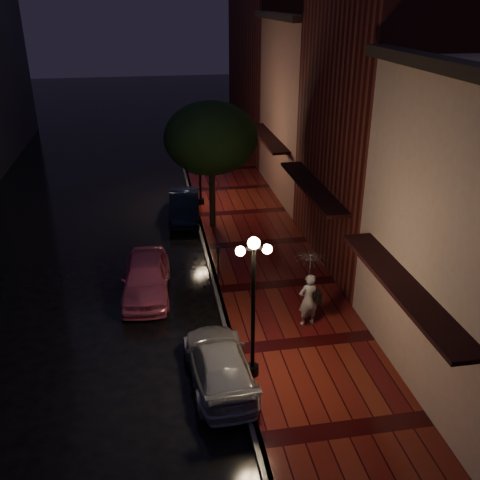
{
  "coord_description": "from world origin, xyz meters",
  "views": [
    {
      "loc": [
        -2.11,
        -17.09,
        10.03
      ],
      "look_at": [
        1.12,
        1.49,
        1.4
      ],
      "focal_mm": 40.0,
      "sensor_mm": 36.0,
      "label": 1
    }
  ],
  "objects_px": {
    "woman_with_umbrella": "(310,278)",
    "parking_meter": "(218,260)",
    "pink_car": "(146,277)",
    "street_tree": "(211,140)",
    "navy_car": "(184,205)",
    "streetlamp_near": "(253,301)",
    "streetlamp_far": "(199,158)",
    "silver_car": "(219,363)"
  },
  "relations": [
    {
      "from": "woman_with_umbrella",
      "to": "parking_meter",
      "type": "height_order",
      "value": "woman_with_umbrella"
    },
    {
      "from": "streetlamp_far",
      "to": "navy_car",
      "type": "relative_size",
      "value": 1.06
    },
    {
      "from": "woman_with_umbrella",
      "to": "parking_meter",
      "type": "relative_size",
      "value": 1.81
    },
    {
      "from": "silver_car",
      "to": "woman_with_umbrella",
      "type": "height_order",
      "value": "woman_with_umbrella"
    },
    {
      "from": "streetlamp_far",
      "to": "pink_car",
      "type": "relative_size",
      "value": 1.03
    },
    {
      "from": "pink_car",
      "to": "parking_meter",
      "type": "distance_m",
      "value": 2.74
    },
    {
      "from": "woman_with_umbrella",
      "to": "street_tree",
      "type": "bearing_deg",
      "value": -89.71
    },
    {
      "from": "pink_car",
      "to": "silver_car",
      "type": "height_order",
      "value": "pink_car"
    },
    {
      "from": "pink_car",
      "to": "silver_car",
      "type": "xyz_separation_m",
      "value": [
        1.95,
        -5.27,
        -0.11
      ]
    },
    {
      "from": "street_tree",
      "to": "parking_meter",
      "type": "relative_size",
      "value": 4.07
    },
    {
      "from": "streetlamp_far",
      "to": "navy_car",
      "type": "height_order",
      "value": "streetlamp_far"
    },
    {
      "from": "pink_car",
      "to": "silver_car",
      "type": "distance_m",
      "value": 5.62
    },
    {
      "from": "street_tree",
      "to": "navy_car",
      "type": "height_order",
      "value": "street_tree"
    },
    {
      "from": "streetlamp_near",
      "to": "parking_meter",
      "type": "bearing_deg",
      "value": 92.03
    },
    {
      "from": "pink_car",
      "to": "woman_with_umbrella",
      "type": "relative_size",
      "value": 1.62
    },
    {
      "from": "street_tree",
      "to": "pink_car",
      "type": "bearing_deg",
      "value": -119.18
    },
    {
      "from": "streetlamp_near",
      "to": "woman_with_umbrella",
      "type": "xyz_separation_m",
      "value": [
        2.28,
        2.23,
        -0.74
      ]
    },
    {
      "from": "pink_car",
      "to": "navy_car",
      "type": "relative_size",
      "value": 1.03
    },
    {
      "from": "streetlamp_far",
      "to": "parking_meter",
      "type": "bearing_deg",
      "value": -91.37
    },
    {
      "from": "streetlamp_near",
      "to": "silver_car",
      "type": "relative_size",
      "value": 1.04
    },
    {
      "from": "streetlamp_near",
      "to": "pink_car",
      "type": "relative_size",
      "value": 1.03
    },
    {
      "from": "parking_meter",
      "to": "navy_car",
      "type": "bearing_deg",
      "value": 111.73
    },
    {
      "from": "streetlamp_near",
      "to": "silver_car",
      "type": "bearing_deg",
      "value": 176.28
    },
    {
      "from": "streetlamp_near",
      "to": "pink_car",
      "type": "height_order",
      "value": "streetlamp_near"
    },
    {
      "from": "navy_car",
      "to": "parking_meter",
      "type": "xyz_separation_m",
      "value": [
        0.75,
        -6.91,
        0.34
      ]
    },
    {
      "from": "streetlamp_far",
      "to": "street_tree",
      "type": "distance_m",
      "value": 3.44
    },
    {
      "from": "streetlamp_near",
      "to": "pink_car",
      "type": "bearing_deg",
      "value": 118.59
    },
    {
      "from": "parking_meter",
      "to": "streetlamp_far",
      "type": "bearing_deg",
      "value": 104.16
    },
    {
      "from": "streetlamp_near",
      "to": "parking_meter",
      "type": "distance_m",
      "value": 5.88
    },
    {
      "from": "pink_car",
      "to": "silver_car",
      "type": "bearing_deg",
      "value": -66.25
    },
    {
      "from": "streetlamp_near",
      "to": "streetlamp_far",
      "type": "bearing_deg",
      "value": 90.0
    },
    {
      "from": "silver_car",
      "to": "parking_meter",
      "type": "distance_m",
      "value": 5.66
    },
    {
      "from": "streetlamp_far",
      "to": "street_tree",
      "type": "bearing_deg",
      "value": -85.09
    },
    {
      "from": "streetlamp_far",
      "to": "pink_car",
      "type": "height_order",
      "value": "streetlamp_far"
    },
    {
      "from": "street_tree",
      "to": "woman_with_umbrella",
      "type": "bearing_deg",
      "value": -77.04
    },
    {
      "from": "streetlamp_far",
      "to": "silver_car",
      "type": "xyz_separation_m",
      "value": [
        -0.95,
        -13.94,
        -2.0
      ]
    },
    {
      "from": "navy_car",
      "to": "parking_meter",
      "type": "relative_size",
      "value": 2.86
    },
    {
      "from": "street_tree",
      "to": "streetlamp_near",
      "type": "bearing_deg",
      "value": -91.35
    },
    {
      "from": "streetlamp_far",
      "to": "pink_car",
      "type": "distance_m",
      "value": 9.34
    },
    {
      "from": "streetlamp_near",
      "to": "street_tree",
      "type": "bearing_deg",
      "value": 88.65
    },
    {
      "from": "streetlamp_far",
      "to": "street_tree",
      "type": "height_order",
      "value": "street_tree"
    },
    {
      "from": "street_tree",
      "to": "streetlamp_far",
      "type": "bearing_deg",
      "value": 94.91
    }
  ]
}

